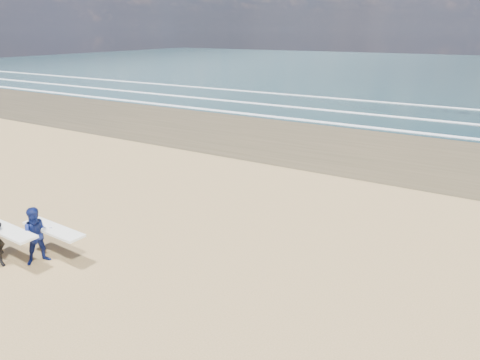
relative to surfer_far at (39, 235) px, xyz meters
The scene contains 1 object.
surfer_far is the anchor object (origin of this frame).
Camera 1 is at (11.17, -5.82, 6.24)m, focal length 32.00 mm.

